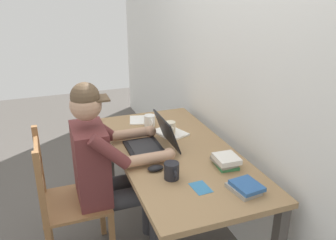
% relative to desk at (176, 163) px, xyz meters
% --- Properties ---
extents(ground_plane, '(8.00, 8.00, 0.00)m').
position_rel_desk_xyz_m(ground_plane, '(0.00, 0.00, -0.65)').
color(ground_plane, '#56514C').
extents(back_wall, '(6.00, 0.04, 2.60)m').
position_rel_desk_xyz_m(back_wall, '(0.00, 0.45, 0.65)').
color(back_wall, silver).
rests_on(back_wall, ground).
extents(desk, '(1.54, 0.75, 0.74)m').
position_rel_desk_xyz_m(desk, '(0.00, 0.00, 0.00)').
color(desk, '#9E7A51').
rests_on(desk, ground).
extents(seated_person, '(0.50, 0.60, 1.25)m').
position_rel_desk_xyz_m(seated_person, '(-0.07, -0.45, 0.04)').
color(seated_person, brown).
rests_on(seated_person, ground).
extents(wooden_chair, '(0.42, 0.42, 0.94)m').
position_rel_desk_xyz_m(wooden_chair, '(-0.07, -0.73, -0.19)').
color(wooden_chair, olive).
rests_on(wooden_chair, ground).
extents(laptop, '(0.33, 0.31, 0.22)m').
position_rel_desk_xyz_m(laptop, '(-0.08, -0.13, 0.14)').
color(laptop, black).
rests_on(laptop, desk).
extents(computer_mouse, '(0.06, 0.10, 0.03)m').
position_rel_desk_xyz_m(computer_mouse, '(0.20, -0.21, 0.11)').
color(computer_mouse, black).
rests_on(computer_mouse, desk).
extents(coffee_mug_white, '(0.12, 0.08, 0.10)m').
position_rel_desk_xyz_m(coffee_mug_white, '(-0.25, 0.05, 0.14)').
color(coffee_mug_white, beige).
rests_on(coffee_mug_white, desk).
extents(coffee_mug_dark, '(0.13, 0.09, 0.10)m').
position_rel_desk_xyz_m(coffee_mug_dark, '(0.32, -0.15, 0.14)').
color(coffee_mug_dark, black).
rests_on(coffee_mug_dark, desk).
extents(coffee_mug_spare, '(0.12, 0.08, 0.09)m').
position_rel_desk_xyz_m(coffee_mug_spare, '(-0.48, -0.03, 0.13)').
color(coffee_mug_spare, white).
rests_on(coffee_mug_spare, desk).
extents(book_stack_main, '(0.19, 0.16, 0.05)m').
position_rel_desk_xyz_m(book_stack_main, '(0.58, 0.17, 0.12)').
color(book_stack_main, gray).
rests_on(book_stack_main, desk).
extents(book_stack_side, '(0.18, 0.14, 0.07)m').
position_rel_desk_xyz_m(book_stack_side, '(0.30, 0.20, 0.13)').
color(book_stack_side, '#38844C').
rests_on(book_stack_side, desk).
extents(paper_pile_near_laptop, '(0.28, 0.25, 0.02)m').
position_rel_desk_xyz_m(paper_pile_near_laptop, '(-0.28, 0.06, 0.10)').
color(paper_pile_near_laptop, white).
rests_on(paper_pile_near_laptop, desk).
extents(paper_pile_back_corner, '(0.23, 0.22, 0.01)m').
position_rel_desk_xyz_m(paper_pile_back_corner, '(-0.60, -0.07, 0.10)').
color(paper_pile_back_corner, white).
rests_on(paper_pile_back_corner, desk).
extents(landscape_photo_print, '(0.13, 0.10, 0.00)m').
position_rel_desk_xyz_m(landscape_photo_print, '(0.47, -0.04, 0.09)').
color(landscape_photo_print, teal).
rests_on(landscape_photo_print, desk).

